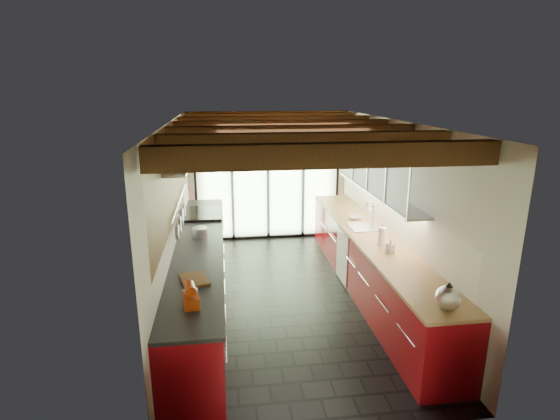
% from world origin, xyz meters
% --- Properties ---
extents(ground, '(5.50, 5.50, 0.00)m').
position_xyz_m(ground, '(0.00, 0.00, 0.00)').
color(ground, black).
rests_on(ground, ground).
extents(room_shell, '(5.50, 5.50, 5.50)m').
position_xyz_m(room_shell, '(0.00, 0.00, 1.65)').
color(room_shell, silver).
rests_on(room_shell, ground).
extents(ceiling_beams, '(3.14, 5.06, 4.90)m').
position_xyz_m(ceiling_beams, '(-0.00, 0.38, 2.46)').
color(ceiling_beams, '#593316').
rests_on(ceiling_beams, ground).
extents(glass_door, '(2.95, 0.10, 2.90)m').
position_xyz_m(glass_door, '(0.00, 2.69, 1.66)').
color(glass_door, '#C6EAAD').
rests_on(glass_door, ground).
extents(left_counter, '(0.68, 5.00, 0.92)m').
position_xyz_m(left_counter, '(-1.28, 0.00, 0.46)').
color(left_counter, maroon).
rests_on(left_counter, ground).
extents(range_stove, '(0.66, 0.90, 0.97)m').
position_xyz_m(range_stove, '(-1.28, 1.45, 0.47)').
color(range_stove, silver).
rests_on(range_stove, ground).
extents(right_counter, '(0.68, 5.00, 0.92)m').
position_xyz_m(right_counter, '(1.27, 0.00, 0.46)').
color(right_counter, maroon).
rests_on(right_counter, ground).
extents(sink_assembly, '(0.45, 0.52, 0.43)m').
position_xyz_m(sink_assembly, '(1.29, 0.40, 0.96)').
color(sink_assembly, silver).
rests_on(sink_assembly, right_counter).
extents(upper_cabinets_right, '(0.34, 3.00, 3.00)m').
position_xyz_m(upper_cabinets_right, '(1.43, 0.30, 1.85)').
color(upper_cabinets_right, silver).
rests_on(upper_cabinets_right, ground).
extents(left_wall_fixtures, '(0.28, 2.60, 0.96)m').
position_xyz_m(left_wall_fixtures, '(-1.47, 0.14, 1.88)').
color(left_wall_fixtures, silver).
rests_on(left_wall_fixtures, ground).
extents(stand_mixer, '(0.20, 0.29, 0.25)m').
position_xyz_m(stand_mixer, '(-1.27, -1.84, 1.02)').
color(stand_mixer, '#B2360E').
rests_on(stand_mixer, left_counter).
extents(pot_large, '(0.30, 0.30, 0.14)m').
position_xyz_m(pot_large, '(-1.27, 0.26, 0.99)').
color(pot_large, silver).
rests_on(pot_large, left_counter).
extents(pot_small, '(0.30, 0.30, 0.09)m').
position_xyz_m(pot_small, '(-1.27, 0.32, 0.96)').
color(pot_small, silver).
rests_on(pot_small, left_counter).
extents(cutting_board, '(0.38, 0.46, 0.03)m').
position_xyz_m(cutting_board, '(-1.27, -1.27, 0.94)').
color(cutting_board, brown).
rests_on(cutting_board, left_counter).
extents(kettle, '(0.29, 0.33, 0.30)m').
position_xyz_m(kettle, '(1.27, -2.25, 1.05)').
color(kettle, silver).
rests_on(kettle, right_counter).
extents(paper_towel, '(0.11, 0.11, 0.30)m').
position_xyz_m(paper_towel, '(1.27, -0.41, 1.05)').
color(paper_towel, white).
rests_on(paper_towel, right_counter).
extents(soap_bottle, '(0.11, 0.11, 0.20)m').
position_xyz_m(soap_bottle, '(1.27, -0.73, 1.02)').
color(soap_bottle, silver).
rests_on(soap_bottle, right_counter).
extents(bowl, '(0.21, 0.21, 0.05)m').
position_xyz_m(bowl, '(1.27, 0.82, 0.95)').
color(bowl, silver).
rests_on(bowl, right_counter).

